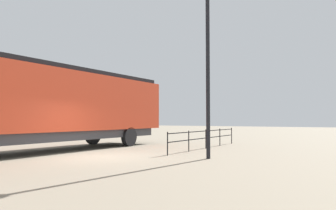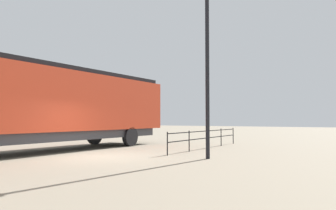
{
  "view_description": "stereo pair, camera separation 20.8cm",
  "coord_description": "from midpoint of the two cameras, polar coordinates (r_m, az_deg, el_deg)",
  "views": [
    {
      "loc": [
        9.36,
        -10.17,
        1.56
      ],
      "look_at": [
        1.87,
        2.35,
        2.2
      ],
      "focal_mm": 34.82,
      "sensor_mm": 36.0,
      "label": 1
    },
    {
      "loc": [
        9.54,
        -10.06,
        1.56
      ],
      "look_at": [
        1.87,
        2.35,
        2.2
      ],
      "focal_mm": 34.82,
      "sensor_mm": 36.0,
      "label": 2
    }
  ],
  "objects": [
    {
      "name": "lamp_post",
      "position": [
        13.43,
        7.32,
        11.45
      ],
      "size": [
        0.48,
        0.48,
        7.26
      ],
      "color": "black",
      "rests_on": "ground_plane"
    },
    {
      "name": "locomotive",
      "position": [
        16.7,
        -20.22,
        0.2
      ],
      "size": [
        3.12,
        16.54,
        4.11
      ],
      "color": "red",
      "rests_on": "ground_plane"
    },
    {
      "name": "platform_fence",
      "position": [
        17.64,
        7.12,
        -5.4
      ],
      "size": [
        0.05,
        8.05,
        1.02
      ],
      "color": "black",
      "rests_on": "ground_plane"
    },
    {
      "name": "ground_plane",
      "position": [
        13.93,
        -11.42,
        -8.9
      ],
      "size": [
        120.0,
        120.0,
        0.0
      ],
      "primitive_type": "plane",
      "color": "gray"
    }
  ]
}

